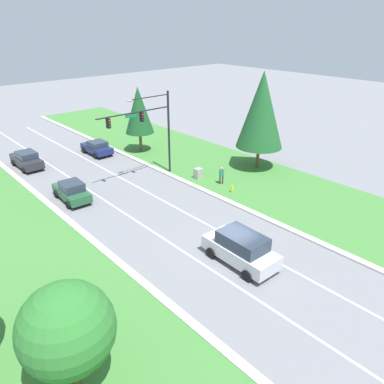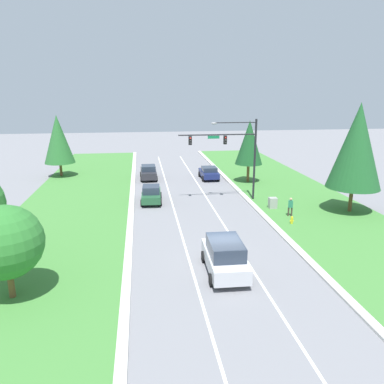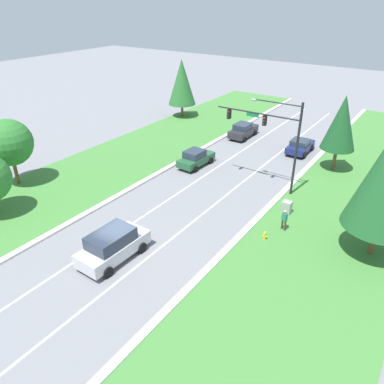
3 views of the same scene
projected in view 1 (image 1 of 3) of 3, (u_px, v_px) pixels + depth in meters
name	position (u px, v px, depth m)	size (l,w,h in m)	color
ground_plane	(231.00, 258.00, 23.70)	(160.00, 160.00, 0.00)	slate
curb_strip_right	(284.00, 227.00, 27.07)	(0.50, 90.00, 0.15)	beige
curb_strip_left	(160.00, 297.00, 20.26)	(0.50, 90.00, 0.15)	beige
grass_verge_right	(323.00, 205.00, 30.26)	(10.00, 90.00, 0.08)	#427F38
grass_verge_left	(68.00, 349.00, 17.11)	(10.00, 90.00, 0.08)	#427F38
lane_stripe_inner_left	(210.00, 269.00, 22.61)	(0.14, 81.00, 0.01)	white
lane_stripe_inner_right	(249.00, 247.00, 24.78)	(0.14, 81.00, 0.01)	white
traffic_signal_mast	(150.00, 123.00, 33.46)	(7.47, 0.41, 7.87)	black
forest_sedan	(72.00, 191.00, 30.85)	(2.13, 4.27, 1.68)	#235633
navy_sedan	(97.00, 147.00, 41.45)	(2.12, 4.12, 1.53)	navy
silver_suv	(241.00, 248.00, 22.78)	(2.36, 4.91, 2.05)	silver
charcoal_sedan	(27.00, 160.00, 37.71)	(2.08, 4.56, 1.72)	#28282D
utility_cabinet	(198.00, 174.00, 35.09)	(0.70, 0.60, 1.06)	#9E9E99
pedestrian	(222.00, 175.00, 33.76)	(0.43, 0.34, 1.69)	#42382D
fire_hydrant	(232.00, 189.00, 32.38)	(0.34, 0.20, 0.70)	gold
conifer_near_right_tree	(139.00, 110.00, 40.73)	(3.14, 3.14, 7.23)	brown
oak_near_left_tree	(67.00, 329.00, 14.12)	(3.75, 3.75, 4.99)	brown
conifer_far_right_tree	(261.00, 110.00, 35.55)	(4.54, 4.54, 9.51)	brown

